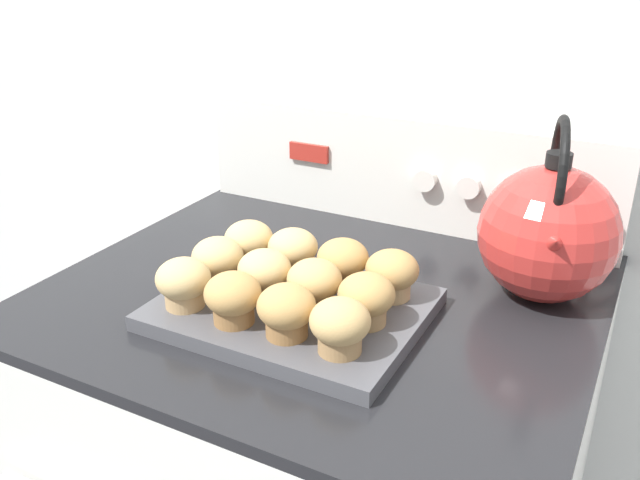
# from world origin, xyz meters

# --- Properties ---
(wall_back) EXTENTS (8.00, 0.05, 2.40)m
(wall_back) POSITION_xyz_m (0.00, 0.72, 1.20)
(wall_back) COLOR silver
(wall_back) RESTS_ON ground_plane
(control_panel) EXTENTS (0.78, 0.07, 0.20)m
(control_panel) POSITION_xyz_m (0.00, 0.67, 0.99)
(control_panel) COLOR white
(control_panel) RESTS_ON stove_range
(muffin_pan) EXTENTS (0.35, 0.28, 0.02)m
(muffin_pan) POSITION_xyz_m (-0.00, 0.27, 0.90)
(muffin_pan) COLOR #4C4C51
(muffin_pan) RESTS_ON stove_range
(muffin_r0_c0) EXTENTS (0.07, 0.07, 0.07)m
(muffin_r0_c0) POSITION_xyz_m (-0.12, 0.19, 0.95)
(muffin_r0_c0) COLOR tan
(muffin_r0_c0) RESTS_ON muffin_pan
(muffin_r0_c1) EXTENTS (0.07, 0.07, 0.07)m
(muffin_r0_c1) POSITION_xyz_m (-0.04, 0.19, 0.95)
(muffin_r0_c1) COLOR olive
(muffin_r0_c1) RESTS_ON muffin_pan
(muffin_r0_c2) EXTENTS (0.07, 0.07, 0.07)m
(muffin_r0_c2) POSITION_xyz_m (0.04, 0.19, 0.95)
(muffin_r0_c2) COLOR olive
(muffin_r0_c2) RESTS_ON muffin_pan
(muffin_r0_c3) EXTENTS (0.07, 0.07, 0.07)m
(muffin_r0_c3) POSITION_xyz_m (0.11, 0.19, 0.95)
(muffin_r0_c3) COLOR #A37A4C
(muffin_r0_c3) RESTS_ON muffin_pan
(muffin_r1_c0) EXTENTS (0.07, 0.07, 0.07)m
(muffin_r1_c0) POSITION_xyz_m (-0.12, 0.27, 0.95)
(muffin_r1_c0) COLOR olive
(muffin_r1_c0) RESTS_ON muffin_pan
(muffin_r1_c1) EXTENTS (0.07, 0.07, 0.07)m
(muffin_r1_c1) POSITION_xyz_m (-0.04, 0.27, 0.95)
(muffin_r1_c1) COLOR olive
(muffin_r1_c1) RESTS_ON muffin_pan
(muffin_r1_c2) EXTENTS (0.07, 0.07, 0.07)m
(muffin_r1_c2) POSITION_xyz_m (0.03, 0.27, 0.95)
(muffin_r1_c2) COLOR olive
(muffin_r1_c2) RESTS_ON muffin_pan
(muffin_r1_c3) EXTENTS (0.07, 0.07, 0.07)m
(muffin_r1_c3) POSITION_xyz_m (0.11, 0.27, 0.95)
(muffin_r1_c3) COLOR #A37A4C
(muffin_r1_c3) RESTS_ON muffin_pan
(muffin_r2_c0) EXTENTS (0.07, 0.07, 0.07)m
(muffin_r2_c0) POSITION_xyz_m (-0.12, 0.35, 0.95)
(muffin_r2_c0) COLOR #A37A4C
(muffin_r2_c0) RESTS_ON muffin_pan
(muffin_r2_c1) EXTENTS (0.07, 0.07, 0.07)m
(muffin_r2_c1) POSITION_xyz_m (-0.04, 0.35, 0.95)
(muffin_r2_c1) COLOR #A37A4C
(muffin_r2_c1) RESTS_ON muffin_pan
(muffin_r2_c2) EXTENTS (0.07, 0.07, 0.07)m
(muffin_r2_c2) POSITION_xyz_m (0.04, 0.35, 0.95)
(muffin_r2_c2) COLOR olive
(muffin_r2_c2) RESTS_ON muffin_pan
(muffin_r2_c3) EXTENTS (0.07, 0.07, 0.07)m
(muffin_r2_c3) POSITION_xyz_m (0.11, 0.35, 0.95)
(muffin_r2_c3) COLOR tan
(muffin_r2_c3) RESTS_ON muffin_pan
(tea_kettle) EXTENTS (0.20, 0.23, 0.27)m
(tea_kettle) POSITION_xyz_m (0.29, 0.49, 0.99)
(tea_kettle) COLOR red
(tea_kettle) RESTS_ON stove_range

